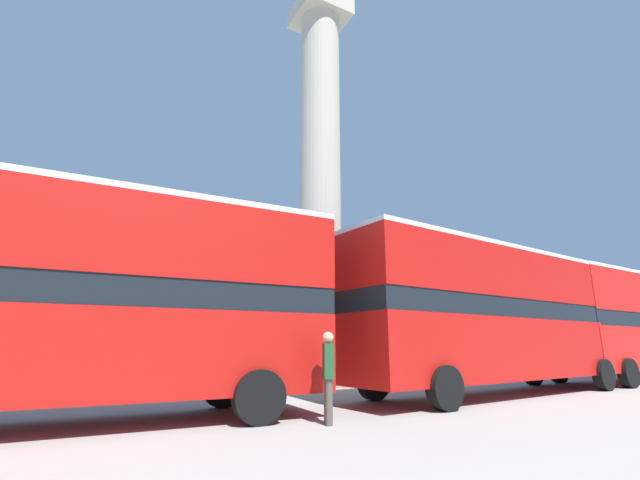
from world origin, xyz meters
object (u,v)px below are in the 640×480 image
Objects in this scene: bus_b at (494,314)px; bus_c at (627,322)px; bus_a at (40,292)px; monument_column at (320,238)px; street_lamp at (428,282)px; pedestrian_near_lamp at (328,372)px.

bus_c is at bearing -1.16° from bus_b.
bus_a is 1.08× the size of bus_c.
bus_a is at bearing -145.61° from monument_column.
monument_column is 1.73× the size of bus_a.
monument_column is 13.61m from bus_c.
monument_column reaches higher than street_lamp.
bus_c is at bearing -16.68° from street_lamp.
pedestrian_near_lamp is at bearing -174.85° from bus_c.
bus_a is at bearing 177.88° from bus_c.
pedestrian_near_lamp is at bearing -145.73° from street_lamp.
monument_column is 8.00m from bus_b.
bus_c reaches higher than pedestrian_near_lamp.
bus_c is 6.04× the size of pedestrian_near_lamp.
street_lamp reaches higher than bus_c.
bus_b is (11.95, -0.21, 0.01)m from bus_a.
pedestrian_near_lamp is at bearing -117.99° from monument_column.
monument_column is at bearing 36.13° from bus_a.
bus_b is at bearing -179.00° from bus_c.
monument_column is at bearing 104.57° from bus_b.
bus_b is 9.24m from bus_c.
street_lamp is at bearing 15.84° from bus_a.
monument_column is 10.81m from pedestrian_near_lamp.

